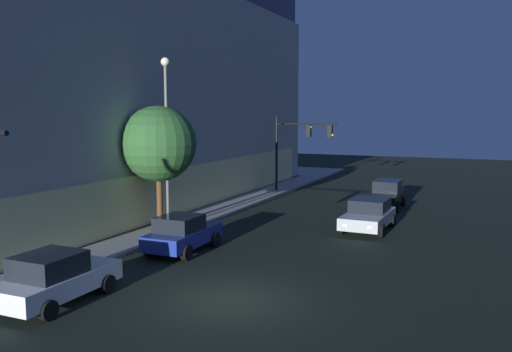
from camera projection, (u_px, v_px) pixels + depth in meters
ground_plane at (230, 300)px, 17.29m from camera, size 120.00×120.00×0.00m
modern_building at (51, 83)px, 37.84m from camera, size 36.03×25.20×16.37m
traffic_light_far_corner at (300, 139)px, 39.62m from camera, size 0.37×4.75×5.58m
street_lamp_sidewalk at (166, 124)px, 26.40m from camera, size 0.44×0.44×8.58m
sidewalk_tree at (158, 144)px, 26.73m from camera, size 3.82×3.82×6.26m
car_white at (55, 278)px, 16.96m from camera, size 4.27×2.10×1.65m
car_blue at (182, 233)px, 23.19m from camera, size 4.10×2.08×1.63m
car_silver at (369, 214)px, 27.52m from camera, size 4.56×2.31×1.60m
car_black at (387, 194)px, 33.91m from camera, size 4.30×1.99×1.75m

